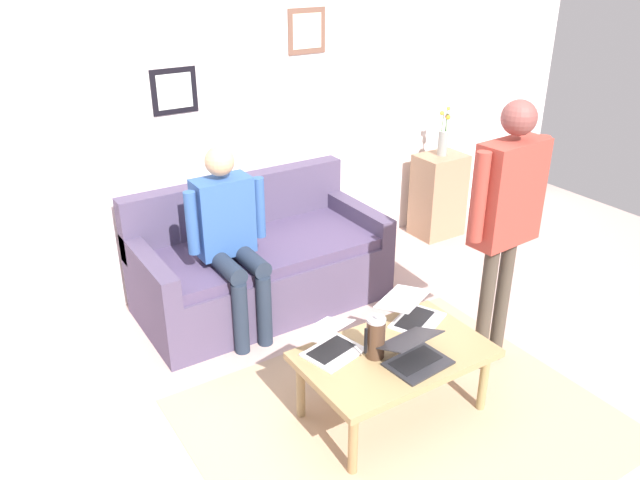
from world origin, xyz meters
name	(u,v)px	position (x,y,z in m)	size (l,w,h in m)	color
ground_plane	(405,430)	(0.00, 0.00, 0.00)	(7.68, 7.68, 0.00)	#BD9C94
area_rug	(402,421)	(-0.03, -0.06, 0.00)	(2.20, 1.82, 0.01)	tan
back_wall	(221,106)	(0.00, -2.20, 1.35)	(7.04, 0.11, 2.70)	silver
couch	(259,264)	(0.02, -1.66, 0.31)	(1.75, 0.86, 0.88)	#4E435E
coffee_table	(394,358)	(-0.03, -0.16, 0.37)	(1.03, 0.64, 0.41)	#A18355
laptop_left	(412,313)	(-0.32, -0.36, 0.46)	(0.43, 0.43, 0.14)	silver
laptop_center	(415,355)	(-0.06, -0.04, 0.46)	(0.35, 0.33, 0.16)	#28282D
laptop_right	(330,344)	(0.26, -0.36, 0.46)	(0.36, 0.37, 0.16)	silver
french_press	(376,337)	(0.09, -0.19, 0.53)	(0.12, 0.10, 0.27)	#4C3323
side_shelf	(438,195)	(-1.89, -1.87, 0.37)	(0.42, 0.32, 0.75)	#A0795A
flower_vase	(443,138)	(-1.90, -1.87, 0.90)	(0.08, 0.09, 0.43)	#959892
person_standing	(507,205)	(-0.84, -0.22, 1.07)	(0.59, 0.21, 1.68)	#483F34
person_seated	(230,232)	(0.33, -1.43, 0.73)	(0.55, 0.51, 1.28)	#232D3E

